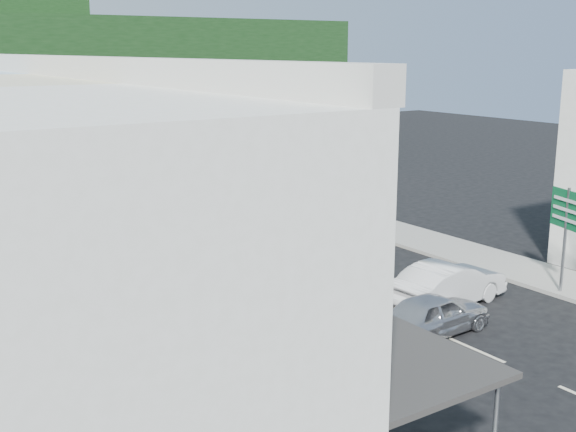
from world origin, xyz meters
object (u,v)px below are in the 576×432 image
object	(u,v)px
bus	(185,217)
car_red	(268,290)
pedestrian_left	(172,328)
traffic_signal	(175,139)
car_silver	(434,313)
direction_sign	(565,242)
car_white	(448,286)

from	to	relation	value
bus	car_red	xyz separation A→B (m)	(-1.02, -8.40, -0.85)
pedestrian_left	bus	bearing A→B (deg)	-23.80
pedestrian_left	traffic_signal	size ratio (longest dim) A/B	0.32
bus	car_silver	distance (m)	13.39
traffic_signal	bus	bearing A→B (deg)	71.04
car_silver	pedestrian_left	distance (m)	8.18
car_red	traffic_signal	world-z (taller)	traffic_signal
bus	direction_sign	size ratio (longest dim) A/B	2.90
car_red	pedestrian_left	world-z (taller)	pedestrian_left
car_red	direction_sign	world-z (taller)	direction_sign
bus	car_red	distance (m)	8.50
bus	car_red	bearing A→B (deg)	-90.02
car_silver	car_white	distance (m)	2.85
car_silver	car_white	world-z (taller)	same
car_red	traffic_signal	xyz separation A→B (m)	(9.08, 26.22, 1.96)
car_white	car_silver	bearing A→B (deg)	120.12
direction_sign	traffic_signal	size ratio (longest dim) A/B	0.75
car_silver	car_red	xyz separation A→B (m)	(-3.12, 4.80, 0.00)
car_silver	car_red	bearing A→B (deg)	30.67
car_red	pedestrian_left	bearing A→B (deg)	118.15
traffic_signal	car_silver	bearing A→B (deg)	84.50
car_silver	car_red	world-z (taller)	same
car_white	direction_sign	xyz separation A→B (m)	(4.21, -1.57, 1.30)
car_silver	pedestrian_left	world-z (taller)	pedestrian_left
car_white	pedestrian_left	world-z (taller)	pedestrian_left
car_silver	bus	bearing A→B (deg)	6.66
bus	car_silver	xyz separation A→B (m)	(2.10, -13.20, -0.85)
car_silver	traffic_signal	bearing A→B (deg)	-13.25
car_silver	direction_sign	bearing A→B (deg)	-91.85
car_silver	car_white	bearing A→B (deg)	-57.45
car_red	pedestrian_left	size ratio (longest dim) A/B	2.71
pedestrian_left	direction_sign	world-z (taller)	direction_sign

